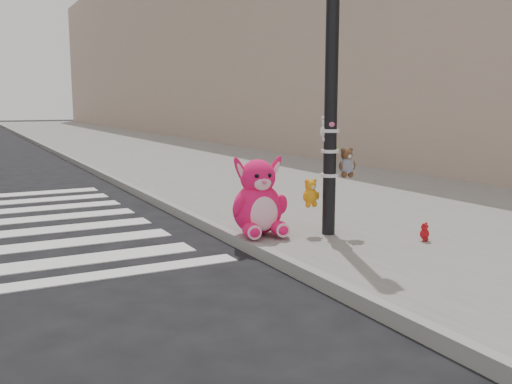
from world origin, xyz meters
TOP-DOWN VIEW (x-y plane):
  - ground at (0.00, 0.00)m, footprint 120.00×120.00m
  - sidewalk_near at (5.00, 10.00)m, footprint 7.00×80.00m
  - curb_edge at (1.55, 10.00)m, footprint 0.12×80.00m
  - bld_near at (10.50, 20.00)m, footprint 5.00×60.00m
  - signal_pole at (2.61, 1.81)m, footprint 0.67×0.48m
  - pink_bunny at (1.80, 2.17)m, footprint 0.72×0.81m
  - red_teddy at (3.40, 0.95)m, footprint 0.18×0.16m

SIDE VIEW (x-z plane):
  - ground at x=0.00m, z-range 0.00..0.00m
  - sidewalk_near at x=5.00m, z-range 0.00..0.14m
  - curb_edge at x=1.55m, z-range -0.01..0.15m
  - red_teddy at x=3.40m, z-range 0.14..0.36m
  - pink_bunny at x=1.80m, z-range 0.05..1.06m
  - signal_pole at x=2.61m, z-range -0.16..3.84m
  - bld_near at x=10.50m, z-range 0.00..10.00m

